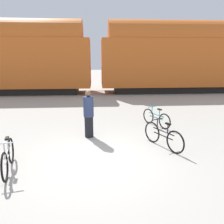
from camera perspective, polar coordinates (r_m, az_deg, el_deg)
ground_plane at (r=6.68m, az=-3.96°, el=-11.81°), size 80.00×80.00×0.00m
freight_train at (r=17.74m, az=-4.25°, el=14.57°), size 56.06×2.99×5.61m
rail_near at (r=17.28m, az=-4.07°, el=4.74°), size 68.06×0.07×0.01m
rail_far at (r=18.69m, az=-4.07°, el=5.50°), size 68.06×0.07×0.01m
bicycle_silver at (r=6.42m, az=-25.55°, el=-10.67°), size 0.49×1.68×0.90m
bicycle_teal at (r=9.57m, az=11.45°, el=-1.54°), size 0.83×1.48×0.82m
bicycle_black at (r=7.40m, az=13.17°, el=-6.18°), size 0.87×1.63×0.92m
person_in_navy at (r=8.03m, az=-6.12°, el=-0.60°), size 0.37×0.37×1.75m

